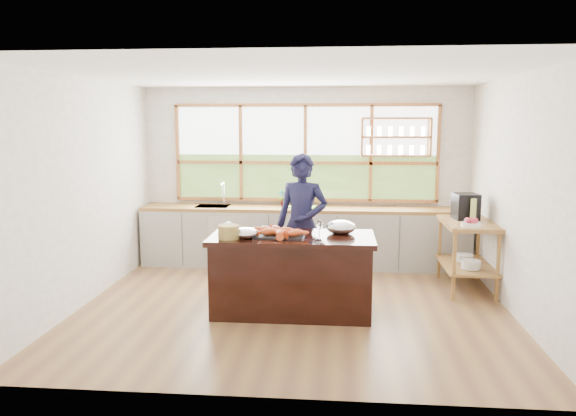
# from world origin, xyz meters

# --- Properties ---
(ground_plane) EXTENTS (5.00, 5.00, 0.00)m
(ground_plane) POSITION_xyz_m (0.00, 0.00, 0.00)
(ground_plane) COLOR olive
(room_shell) EXTENTS (5.02, 4.52, 2.71)m
(room_shell) POSITION_xyz_m (0.02, 0.51, 1.75)
(room_shell) COLOR white
(room_shell) RESTS_ON ground_plane
(back_counter) EXTENTS (4.90, 0.63, 0.90)m
(back_counter) POSITION_xyz_m (-0.02, 1.94, 0.45)
(back_counter) COLOR #ABA9A2
(back_counter) RESTS_ON ground_plane
(right_shelf_unit) EXTENTS (0.62, 1.10, 0.90)m
(right_shelf_unit) POSITION_xyz_m (2.19, 0.89, 0.60)
(right_shelf_unit) COLOR olive
(right_shelf_unit) RESTS_ON ground_plane
(island) EXTENTS (1.85, 0.90, 0.90)m
(island) POSITION_xyz_m (0.00, -0.20, 0.45)
(island) COLOR black
(island) RESTS_ON ground_plane
(cook) EXTENTS (0.72, 0.55, 1.79)m
(cook) POSITION_xyz_m (0.07, 0.48, 0.89)
(cook) COLOR #141433
(cook) RESTS_ON ground_plane
(potted_plant) EXTENTS (0.16, 0.14, 0.26)m
(potted_plant) POSITION_xyz_m (-0.33, 2.00, 1.03)
(potted_plant) COLOR slate
(potted_plant) RESTS_ON back_counter
(cutting_board) EXTENTS (0.45, 0.37, 0.01)m
(cutting_board) POSITION_xyz_m (-0.03, 1.94, 0.91)
(cutting_board) COLOR #68C736
(cutting_board) RESTS_ON back_counter
(espresso_machine) EXTENTS (0.33, 0.35, 0.34)m
(espresso_machine) POSITION_xyz_m (2.19, 1.10, 1.07)
(espresso_machine) COLOR black
(espresso_machine) RESTS_ON right_shelf_unit
(wine_bottle) EXTENTS (0.08, 0.08, 0.30)m
(wine_bottle) POSITION_xyz_m (2.24, 0.88, 1.05)
(wine_bottle) COLOR #B6BE61
(wine_bottle) RESTS_ON right_shelf_unit
(fruit_bowl) EXTENTS (0.24, 0.24, 0.11)m
(fruit_bowl) POSITION_xyz_m (2.14, 0.54, 0.94)
(fruit_bowl) COLOR white
(fruit_bowl) RESTS_ON right_shelf_unit
(slate_board) EXTENTS (0.56, 0.41, 0.02)m
(slate_board) POSITION_xyz_m (-0.14, -0.26, 0.91)
(slate_board) COLOR black
(slate_board) RESTS_ON island
(lobster_pile) EXTENTS (0.55, 0.48, 0.08)m
(lobster_pile) POSITION_xyz_m (-0.15, -0.27, 0.96)
(lobster_pile) COLOR #E5411B
(lobster_pile) RESTS_ON slate_board
(mixing_bowl_left) EXTENTS (0.26, 0.26, 0.13)m
(mixing_bowl_left) POSITION_xyz_m (-0.50, -0.39, 0.96)
(mixing_bowl_left) COLOR silver
(mixing_bowl_left) RESTS_ON island
(mixing_bowl_right) EXTENTS (0.34, 0.34, 0.16)m
(mixing_bowl_right) POSITION_xyz_m (0.55, -0.02, 0.97)
(mixing_bowl_right) COLOR silver
(mixing_bowl_right) RESTS_ON island
(wine_glass) EXTENTS (0.08, 0.08, 0.22)m
(wine_glass) POSITION_xyz_m (0.31, -0.42, 1.06)
(wine_glass) COLOR white
(wine_glass) RESTS_ON island
(wicker_basket) EXTENTS (0.23, 0.23, 0.15)m
(wicker_basket) POSITION_xyz_m (-0.68, -0.43, 0.97)
(wicker_basket) COLOR #A88A41
(wicker_basket) RESTS_ON island
(parchment_roll) EXTENTS (0.11, 0.31, 0.08)m
(parchment_roll) POSITION_xyz_m (-0.83, 0.07, 0.94)
(parchment_roll) COLOR white
(parchment_roll) RESTS_ON island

